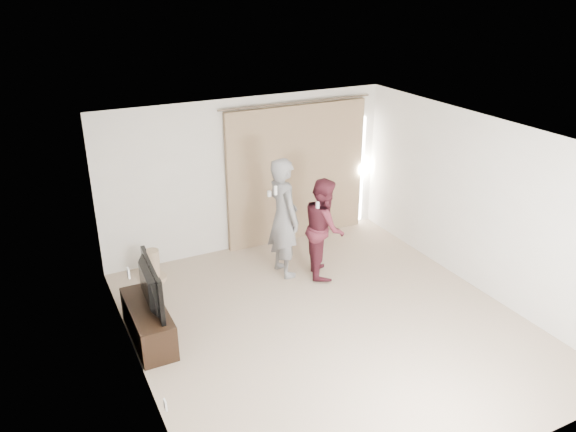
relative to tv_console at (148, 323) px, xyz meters
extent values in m
plane|color=tan|center=(2.27, -0.75, -0.24)|extent=(5.50, 5.50, 0.00)
cube|color=white|center=(2.27, 2.00, 1.06)|extent=(5.00, 0.04, 2.60)
cube|color=white|center=(-0.23, -0.75, 1.06)|extent=(0.04, 5.50, 2.60)
cube|color=white|center=(-0.22, -0.35, 0.96)|extent=(0.02, 0.08, 0.12)
cube|color=white|center=(-0.22, -1.65, 0.06)|extent=(0.02, 0.08, 0.12)
cube|color=white|center=(2.27, -0.75, 2.36)|extent=(5.00, 5.50, 0.01)
cube|color=tan|center=(3.17, 1.93, 0.96)|extent=(2.60, 0.10, 2.40)
cylinder|color=#6C5D4D|center=(3.17, 1.93, 2.20)|extent=(2.80, 0.03, 0.03)
cube|color=silver|center=(4.53, 1.97, 0.81)|extent=(0.08, 0.04, 2.00)
cube|color=black|center=(0.00, 0.00, 0.00)|extent=(0.44, 1.26, 0.49)
imported|color=black|center=(0.00, 0.00, 0.55)|extent=(0.18, 1.06, 0.61)
cylinder|color=tan|center=(0.44, 1.50, -0.21)|extent=(0.38, 0.38, 0.06)
cylinder|color=tan|center=(0.44, 1.50, 0.05)|extent=(0.21, 0.21, 0.45)
imported|color=slate|center=(2.35, 0.82, 0.71)|extent=(0.49, 0.72, 1.91)
cube|color=white|center=(2.17, 0.72, 1.22)|extent=(0.04, 0.04, 0.14)
cube|color=white|center=(2.17, 0.94, 1.09)|extent=(0.05, 0.05, 0.09)
imported|color=#561D2A|center=(2.91, 0.53, 0.55)|extent=(0.84, 0.93, 1.58)
cube|color=white|center=(2.73, 0.43, 0.97)|extent=(0.04, 0.04, 0.14)
cube|color=white|center=(2.73, 0.65, 0.87)|extent=(0.05, 0.05, 0.09)
camera|label=1|loc=(-1.12, -6.27, 4.12)|focal=35.00mm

